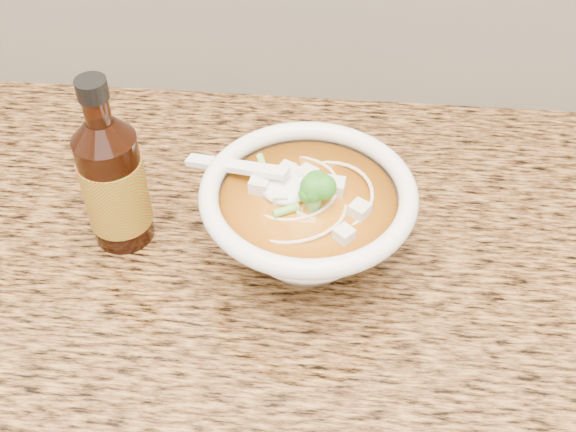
{
  "coord_description": "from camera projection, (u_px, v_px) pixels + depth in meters",
  "views": [
    {
      "loc": [
        0.08,
        1.19,
        1.47
      ],
      "look_at": [
        0.04,
        1.7,
        0.96
      ],
      "focal_mm": 45.0,
      "sensor_mm": 36.0,
      "label": 1
    }
  ],
  "objects": [
    {
      "name": "counter_slab",
      "position": [
        253.0,
        281.0,
        0.77
      ],
      "size": [
        4.0,
        0.68,
        0.04
      ],
      "primitive_type": "cube",
      "color": "olive",
      "rests_on": "cabinet"
    },
    {
      "name": "soup_bowl",
      "position": [
        307.0,
        220.0,
        0.73
      ],
      "size": [
        0.24,
        0.22,
        0.12
      ],
      "rotation": [
        0.0,
        0.0,
        0.43
      ],
      "color": "white",
      "rests_on": "counter_slab"
    },
    {
      "name": "hot_sauce_bottle",
      "position": [
        114.0,
        182.0,
        0.73
      ],
      "size": [
        0.07,
        0.07,
        0.2
      ],
      "rotation": [
        0.0,
        0.0,
        -0.11
      ],
      "color": "black",
      "rests_on": "counter_slab"
    }
  ]
}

